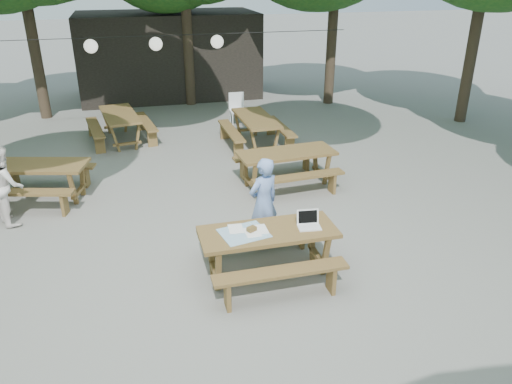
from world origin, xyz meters
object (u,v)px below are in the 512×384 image
at_px(picnic_table_nw, 37,181).
at_px(plastic_chair, 238,116).
at_px(woman, 264,203).
at_px(second_person, 5,185).
at_px(main_picnic_table, 268,252).

xyz_separation_m(picnic_table_nw, plastic_chair, (4.94, 4.00, -0.13)).
distance_m(woman, plastic_chair, 6.91).
bearing_deg(second_person, picnic_table_nw, -47.14).
bearing_deg(plastic_chair, picnic_table_nw, -139.86).
bearing_deg(woman, picnic_table_nw, -58.59).
height_order(picnic_table_nw, woman, woman).
height_order(woman, plastic_chair, woman).
xyz_separation_m(main_picnic_table, plastic_chair, (1.27, 7.68, -0.13)).
xyz_separation_m(second_person, plastic_chair, (5.30, 4.87, -0.46)).
bearing_deg(woman, plastic_chair, -121.70).
bearing_deg(main_picnic_table, second_person, 145.13).
distance_m(main_picnic_table, plastic_chair, 7.78).
bearing_deg(picnic_table_nw, second_person, -97.51).
distance_m(picnic_table_nw, plastic_chair, 6.36).
distance_m(main_picnic_table, second_person, 4.92).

